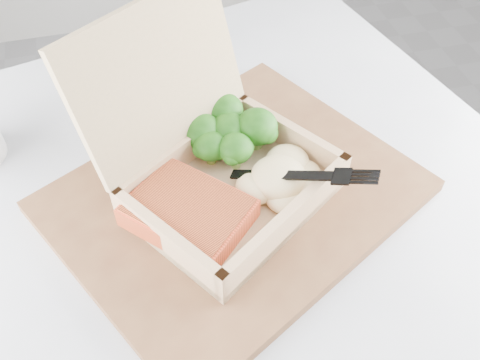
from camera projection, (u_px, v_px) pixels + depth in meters
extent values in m
cylinder|color=black|center=(225.00, 354.00, 0.85)|extent=(0.07, 0.07, 0.67)
cube|color=silver|center=(219.00, 222.00, 0.59)|extent=(0.87, 0.87, 0.03)
cube|color=brown|center=(235.00, 196.00, 0.58)|extent=(0.45, 0.42, 0.02)
cube|color=tan|center=(234.00, 196.00, 0.56)|extent=(0.25, 0.24, 0.01)
cube|color=tan|center=(168.00, 242.00, 0.51)|extent=(0.09, 0.13, 0.04)
cube|color=tan|center=(290.00, 139.00, 0.60)|extent=(0.09, 0.13, 0.04)
cube|color=tan|center=(288.00, 223.00, 0.52)|extent=(0.17, 0.12, 0.04)
cube|color=tan|center=(186.00, 153.00, 0.58)|extent=(0.17, 0.12, 0.04)
cube|color=tan|center=(159.00, 78.00, 0.53)|extent=(0.19, 0.15, 0.15)
cube|color=#EB502E|center=(189.00, 213.00, 0.53)|extent=(0.14, 0.14, 0.02)
ellipsoid|color=beige|center=(278.00, 177.00, 0.55)|extent=(0.09, 0.08, 0.03)
cube|color=black|center=(229.00, 163.00, 0.55)|extent=(0.09, 0.07, 0.04)
cube|color=black|center=(305.00, 181.00, 0.53)|extent=(0.05, 0.04, 0.02)
cube|color=white|center=(159.00, 105.00, 0.69)|extent=(0.10, 0.15, 0.00)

